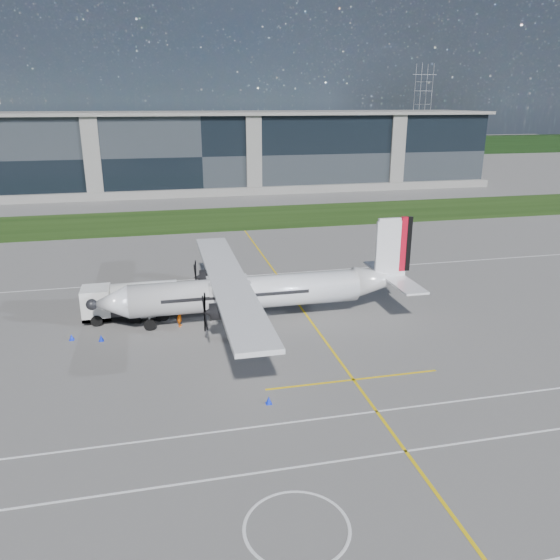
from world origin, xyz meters
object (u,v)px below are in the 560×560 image
at_px(safety_cone_fwd, 71,337).
at_px(baggage_tug, 148,309).
at_px(pylon_east, 422,109).
at_px(turboprop_aircraft, 258,274).
at_px(fuel_tanker_truck, 124,301).
at_px(ground_crew_person, 179,314).
at_px(safety_cone_stbdwing, 217,270).
at_px(safety_cone_nose_port, 101,338).
at_px(safety_cone_portwing, 269,400).

bearing_deg(safety_cone_fwd, baggage_tug, 29.02).
distance_m(pylon_east, turboprop_aircraft, 168.66).
height_order(pylon_east, fuel_tanker_truck, pylon_east).
bearing_deg(ground_crew_person, safety_cone_stbdwing, -4.66).
height_order(safety_cone_stbdwing, safety_cone_fwd, same).
height_order(ground_crew_person, safety_cone_fwd, ground_crew_person).
height_order(pylon_east, safety_cone_nose_port, pylon_east).
distance_m(pylon_east, ground_crew_person, 172.08).
distance_m(ground_crew_person, safety_cone_nose_port, 6.36).
relative_size(safety_cone_nose_port, safety_cone_portwing, 1.00).
relative_size(safety_cone_stbdwing, safety_cone_fwd, 1.00).
relative_size(safety_cone_portwing, safety_cone_fwd, 1.00).
height_order(baggage_tug, safety_cone_stbdwing, baggage_tug).
xyz_separation_m(fuel_tanker_truck, ground_crew_person, (4.49, -2.76, -0.50)).
xyz_separation_m(ground_crew_person, safety_cone_portwing, (4.69, -13.46, -0.82)).
relative_size(pylon_east, safety_cone_portwing, 60.00).
bearing_deg(fuel_tanker_truck, safety_cone_nose_port, -110.43).
height_order(turboprop_aircraft, safety_cone_stbdwing, turboprop_aircraft).
xyz_separation_m(ground_crew_person, safety_cone_stbdwing, (4.66, 14.36, -0.82)).
bearing_deg(safety_cone_nose_port, safety_cone_fwd, 163.59).
xyz_separation_m(turboprop_aircraft, safety_cone_stbdwing, (-1.89, 14.66, -3.93)).
relative_size(fuel_tanker_truck, baggage_tug, 2.77).
bearing_deg(fuel_tanker_truck, safety_cone_stbdwing, 51.73).
distance_m(fuel_tanker_truck, safety_cone_portwing, 18.69).
bearing_deg(safety_cone_nose_port, safety_cone_portwing, -47.77).
bearing_deg(turboprop_aircraft, safety_cone_fwd, -177.65).
bearing_deg(turboprop_aircraft, safety_cone_nose_port, -174.24).
xyz_separation_m(fuel_tanker_truck, baggage_tug, (1.94, -0.44, -0.66)).
xyz_separation_m(fuel_tanker_truck, safety_cone_portwing, (9.18, -16.22, -1.32)).
relative_size(safety_cone_nose_port, safety_cone_fwd, 1.00).
distance_m(safety_cone_stbdwing, safety_cone_portwing, 27.83).
height_order(fuel_tanker_truck, ground_crew_person, fuel_tanker_truck).
height_order(turboprop_aircraft, safety_cone_nose_port, turboprop_aircraft).
height_order(baggage_tug, safety_cone_fwd, baggage_tug).
height_order(safety_cone_nose_port, safety_cone_fwd, same).
height_order(pylon_east, safety_cone_fwd, pylon_east).
xyz_separation_m(turboprop_aircraft, fuel_tanker_truck, (-11.04, 3.05, -2.61)).
distance_m(turboprop_aircraft, safety_cone_fwd, 15.43).
relative_size(baggage_tug, ground_crew_person, 1.41).
height_order(fuel_tanker_truck, safety_cone_portwing, fuel_tanker_truck).
xyz_separation_m(pylon_east, fuel_tanker_truck, (-97.30, -141.47, -13.43)).
distance_m(fuel_tanker_truck, safety_cone_nose_port, 4.80).
relative_size(turboprop_aircraft, fuel_tanker_truck, 3.33).
distance_m(pylon_east, safety_cone_nose_port, 176.80).
xyz_separation_m(pylon_east, turboprop_aircraft, (-86.27, -144.52, -10.82)).
xyz_separation_m(safety_cone_nose_port, safety_cone_stbdwing, (10.76, 15.93, 0.00)).
bearing_deg(safety_cone_fwd, safety_cone_nose_port, -16.41).
relative_size(pylon_east, baggage_tug, 9.94).
bearing_deg(fuel_tanker_truck, pylon_east, 55.48).
relative_size(fuel_tanker_truck, ground_crew_person, 3.90).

